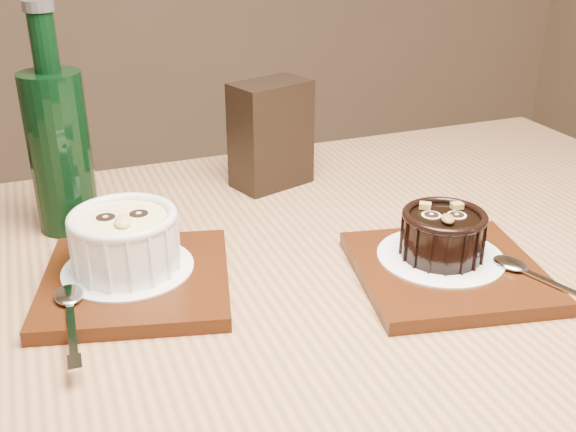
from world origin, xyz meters
name	(u,v)px	position (x,y,z in m)	size (l,w,h in m)	color
table	(292,363)	(0.03, 0.28, 0.66)	(1.25, 0.88, 0.75)	#936740
tray_left	(136,281)	(-0.11, 0.33, 0.76)	(0.18, 0.18, 0.01)	#421D0B
doily_left	(128,268)	(-0.12, 0.35, 0.77)	(0.13, 0.13, 0.00)	white
ramekin_white	(125,238)	(-0.12, 0.35, 0.80)	(0.11, 0.11, 0.06)	white
spoon_left	(70,315)	(-0.18, 0.27, 0.77)	(0.03, 0.13, 0.01)	white
tray_right	(447,271)	(0.19, 0.26, 0.76)	(0.18, 0.18, 0.01)	#421D0B
doily_right	(440,256)	(0.19, 0.28, 0.77)	(0.13, 0.13, 0.00)	white
ramekin_dark	(443,232)	(0.19, 0.28, 0.79)	(0.09, 0.09, 0.05)	black
spoon_right	(542,277)	(0.26, 0.20, 0.77)	(0.03, 0.13, 0.01)	white
condiment_stand	(271,135)	(0.09, 0.55, 0.82)	(0.10, 0.06, 0.14)	black
green_bottle	(59,146)	(-0.17, 0.50, 0.85)	(0.07, 0.07, 0.26)	black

